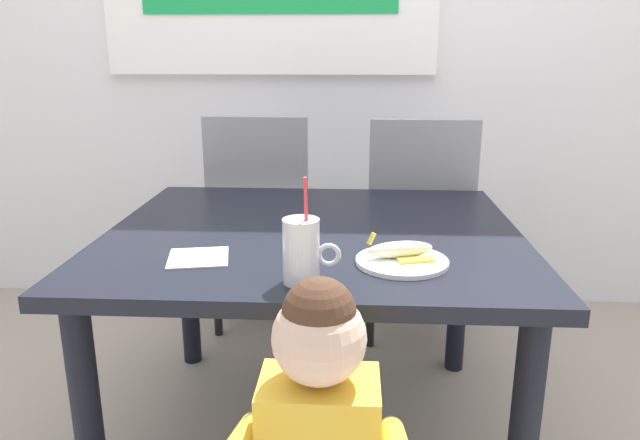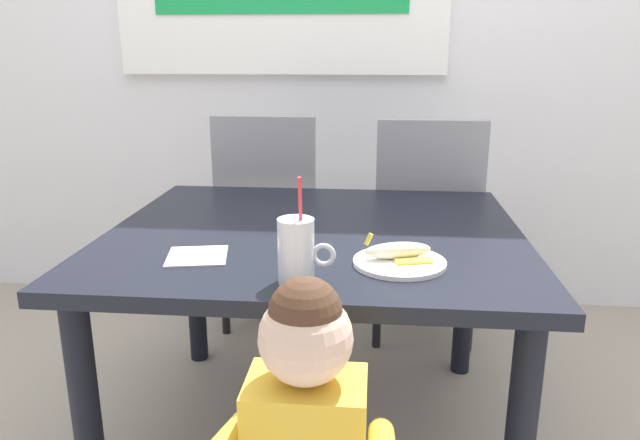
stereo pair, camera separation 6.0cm
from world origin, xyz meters
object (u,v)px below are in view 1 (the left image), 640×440
at_px(dining_chair_right, 418,217).
at_px(milk_cup, 304,255).
at_px(dining_table, 314,258).
at_px(dining_chair_left, 262,211).
at_px(paper_napkin, 198,258).
at_px(peeled_banana, 401,250).
at_px(snack_plate, 402,261).
at_px(toddler_standing, 319,436).

bearing_deg(dining_chair_right, milk_cup, 71.59).
bearing_deg(dining_chair_right, dining_table, 61.98).
distance_m(dining_chair_left, dining_chair_right, 0.67).
xyz_separation_m(dining_chair_left, paper_napkin, (0.00, -1.06, 0.16)).
distance_m(dining_chair_left, peeled_banana, 1.19).
xyz_separation_m(peeled_banana, paper_napkin, (-0.51, -0.00, -0.03)).
xyz_separation_m(dining_table, milk_cup, (0.01, -0.42, 0.16)).
bearing_deg(milk_cup, snack_plate, 30.28).
distance_m(toddler_standing, snack_plate, 0.52).
relative_size(dining_chair_right, paper_napkin, 6.40).
bearing_deg(paper_napkin, dining_chair_left, 90.12).
bearing_deg(dining_chair_left, dining_chair_right, 174.51).
bearing_deg(milk_cup, dining_table, 90.85).
xyz_separation_m(toddler_standing, paper_napkin, (-0.34, 0.46, 0.18)).
relative_size(toddler_standing, peeled_banana, 4.77).
distance_m(toddler_standing, milk_cup, 0.40).
distance_m(dining_table, dining_chair_right, 0.82).
xyz_separation_m(milk_cup, snack_plate, (0.23, 0.14, -0.06)).
distance_m(dining_chair_right, peeled_banana, 1.02).
bearing_deg(snack_plate, milk_cup, -149.72).
distance_m(dining_chair_left, snack_plate, 1.20).
xyz_separation_m(dining_table, snack_plate, (0.24, -0.28, 0.10)).
bearing_deg(dining_chair_right, dining_chair_left, -5.49).
distance_m(milk_cup, paper_napkin, 0.32).
bearing_deg(toddler_standing, snack_plate, 68.35).
distance_m(dining_table, peeled_banana, 0.38).
height_order(peeled_banana, paper_napkin, peeled_banana).
bearing_deg(milk_cup, paper_napkin, 152.66).
height_order(milk_cup, snack_plate, milk_cup).
relative_size(dining_chair_right, snack_plate, 4.17).
xyz_separation_m(dining_chair_left, milk_cup, (0.28, -1.20, 0.23)).
bearing_deg(toddler_standing, paper_napkin, 125.93).
bearing_deg(milk_cup, dining_chair_left, 103.31).
bearing_deg(dining_table, toddler_standing, -85.38).
distance_m(snack_plate, peeled_banana, 0.03).
bearing_deg(dining_table, milk_cup, -89.15).
relative_size(dining_table, dining_chair_left, 1.26).
bearing_deg(dining_chair_right, toddler_standing, 77.37).
bearing_deg(toddler_standing, peeled_banana, 69.19).
bearing_deg(dining_chair_left, toddler_standing, 102.53).
distance_m(dining_chair_right, milk_cup, 1.22).
height_order(dining_chair_left, snack_plate, dining_chair_left).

